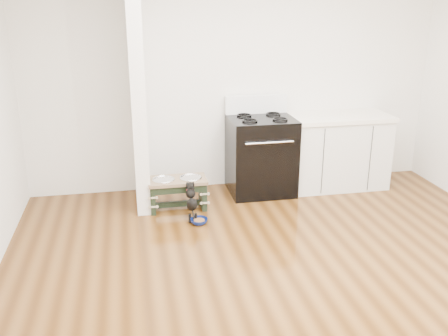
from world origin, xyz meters
The scene contains 8 objects.
ground centered at (0.00, 0.00, 0.00)m, with size 5.00×5.00×0.00m, color #41240B.
room_shell centered at (0.00, 0.00, 1.62)m, with size 5.00×5.00×5.00m.
partition_wall centered at (-1.18, 2.10, 1.35)m, with size 0.15×0.80×2.70m, color silver.
oven_range centered at (0.25, 2.16, 0.48)m, with size 0.76×0.69×1.14m.
cabinet_run centered at (1.23, 2.18, 0.45)m, with size 1.24×0.64×0.91m.
dog_feeder centered at (-0.80, 1.82, 0.25)m, with size 0.65×0.35×0.37m.
puppy centered at (-0.68, 1.53, 0.22)m, with size 0.11×0.33×0.39m.
floor_bowl centered at (-0.62, 1.38, 0.03)m, with size 0.23×0.23×0.06m.
Camera 1 is at (-1.29, -3.36, 2.27)m, focal length 40.00 mm.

